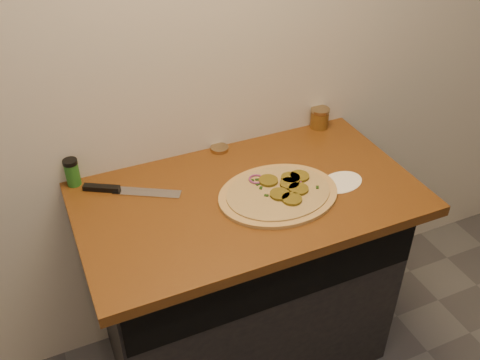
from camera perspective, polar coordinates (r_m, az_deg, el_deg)
name	(u,v)px	position (r m, az deg, el deg)	size (l,w,h in m)	color
cabinet	(244,281)	(2.22, 0.43, -10.69)	(1.10, 0.60, 0.86)	black
countertop	(248,197)	(1.90, 0.86, -1.85)	(1.20, 0.70, 0.04)	brown
pizza	(279,193)	(1.87, 4.20, -1.38)	(0.43, 0.43, 0.03)	tan
chefs_knife	(123,190)	(1.93, -12.38, -1.07)	(0.32, 0.21, 0.02)	#B7BAC1
mason_jar_lid	(219,149)	(2.11, -2.21, 3.37)	(0.07, 0.07, 0.02)	#A0855D
salsa_jar	(320,118)	(2.27, 8.49, 6.57)	(0.08, 0.08, 0.09)	#9C140F
spice_shaker	(72,172)	(1.99, -17.47, 0.80)	(0.05, 0.05, 0.10)	#24641F
flour_spill	(341,182)	(1.97, 10.75, -0.23)	(0.17, 0.17, 0.00)	white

